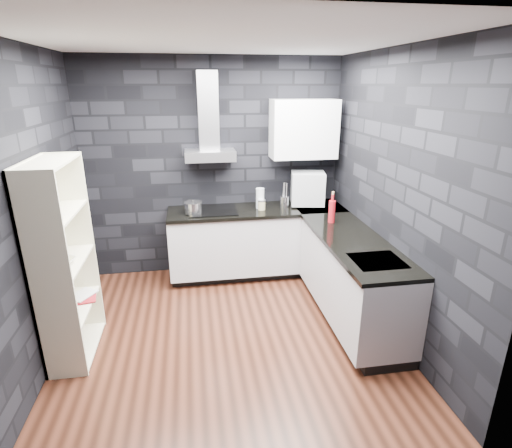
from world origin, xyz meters
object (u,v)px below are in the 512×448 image
object	(u,v)px
bookshelf	(64,263)
fruit_bowl	(62,262)
utensil_crock	(284,202)
appliance_garage	(308,188)
storage_jar	(262,205)
red_bottle	(332,212)
glass_vase	(260,198)
pot	(193,208)

from	to	relation	value
bookshelf	fruit_bowl	xyz separation A→B (m)	(0.00, -0.06, 0.04)
utensil_crock	appliance_garage	xyz separation A→B (m)	(0.31, 0.04, 0.15)
storage_jar	fruit_bowl	world-z (taller)	storage_jar
utensil_crock	appliance_garage	bearing A→B (deg)	7.48
appliance_garage	bookshelf	size ratio (longest dim) A/B	0.23
appliance_garage	red_bottle	size ratio (longest dim) A/B	1.63
glass_vase	utensil_crock	xyz separation A→B (m)	(0.31, -0.02, -0.06)
glass_vase	appliance_garage	xyz separation A→B (m)	(0.61, 0.02, 0.10)
appliance_garage	pot	bearing A→B (deg)	-164.21
appliance_garage	red_bottle	world-z (taller)	appliance_garage
pot	fruit_bowl	xyz separation A→B (m)	(-1.14, -1.28, -0.04)
utensil_crock	fruit_bowl	bearing A→B (deg)	-149.11
utensil_crock	fruit_bowl	xyz separation A→B (m)	(-2.27, -1.36, -0.03)
pot	utensil_crock	size ratio (longest dim) A/B	1.43
pot	bookshelf	world-z (taller)	bookshelf
pot	bookshelf	bearing A→B (deg)	-132.96
glass_vase	bookshelf	distance (m)	2.37
appliance_garage	red_bottle	xyz separation A→B (m)	(0.08, -0.68, -0.10)
utensil_crock	appliance_garage	size ratio (longest dim) A/B	0.35
red_bottle	bookshelf	world-z (taller)	bookshelf
bookshelf	storage_jar	bearing A→B (deg)	37.86
glass_vase	utensil_crock	distance (m)	0.31
storage_jar	fruit_bowl	xyz separation A→B (m)	(-1.97, -1.31, -0.02)
glass_vase	utensil_crock	size ratio (longest dim) A/B	1.78
glass_vase	pot	bearing A→B (deg)	-172.89
pot	storage_jar	xyz separation A→B (m)	(0.84, 0.03, -0.02)
glass_vase	bookshelf	size ratio (longest dim) A/B	0.14
red_bottle	appliance_garage	bearing A→B (deg)	97.09
glass_vase	red_bottle	distance (m)	0.96
appliance_garage	fruit_bowl	size ratio (longest dim) A/B	1.95
glass_vase	appliance_garage	world-z (taller)	appliance_garage
bookshelf	fruit_bowl	size ratio (longest dim) A/B	8.61
glass_vase	bookshelf	xyz separation A→B (m)	(-1.96, -1.32, -0.13)
storage_jar	pot	bearing A→B (deg)	-177.88
bookshelf	appliance_garage	bearing A→B (deg)	32.96
red_bottle	bookshelf	xyz separation A→B (m)	(-2.66, -0.66, -0.13)
bookshelf	glass_vase	bearing A→B (deg)	39.44
utensil_crock	storage_jar	bearing A→B (deg)	-170.57
pot	red_bottle	world-z (taller)	red_bottle
red_bottle	bookshelf	bearing A→B (deg)	-166.13
storage_jar	utensil_crock	distance (m)	0.30
pot	appliance_garage	size ratio (longest dim) A/B	0.50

